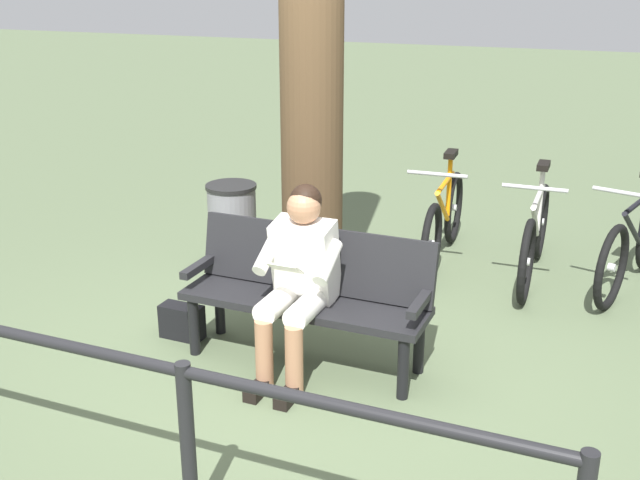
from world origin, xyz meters
name	(u,v)px	position (x,y,z in m)	size (l,w,h in m)	color
ground_plane	(304,369)	(0.00, 0.00, 0.00)	(40.00, 40.00, 0.00)	#566647
bench	(309,287)	(0.02, -0.16, 0.51)	(1.62, 0.55, 0.87)	black
person_reading	(299,273)	(0.03, 0.01, 0.66)	(0.50, 0.78, 1.20)	white
handbag	(182,322)	(0.95, -0.12, 0.12)	(0.30, 0.14, 0.24)	black
tree_trunk	(312,57)	(0.38, -1.16, 1.83)	(0.46, 0.46, 3.66)	#4C3823
litter_bin	(233,233)	(1.07, -1.17, 0.41)	(0.40, 0.40, 0.82)	slate
bicycle_silver	(633,245)	(-1.96, -2.15, 0.36)	(0.62, 1.63, 0.94)	black
bicycle_black	(535,237)	(-1.21, -2.07, 0.36)	(0.48, 1.68, 0.94)	black
bicycle_green	(443,221)	(-0.43, -2.21, 0.36)	(0.48, 1.68, 0.94)	black
railing_fence	(186,413)	(-0.05, 1.55, 0.60)	(3.42, 0.20, 0.85)	black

